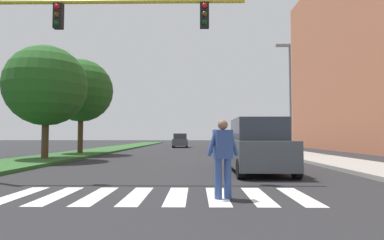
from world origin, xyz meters
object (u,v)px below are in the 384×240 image
pedestrian_performer (223,155)px  suv_crossing (257,147)px  street_lamp_right (289,88)px  tree_mid (46,86)px  traffic_light_gantry (56,40)px  sedan_midblock (222,142)px  tree_far (81,91)px  sedan_distant (180,141)px

pedestrian_performer → suv_crossing: 5.11m
street_lamp_right → suv_crossing: (-4.08, -9.59, -3.66)m
tree_mid → street_lamp_right: street_lamp_right is taller
tree_mid → traffic_light_gantry: tree_mid is taller
traffic_light_gantry → sedan_midblock: traffic_light_gantry is taller
traffic_light_gantry → tree_far: bearing=107.2°
tree_mid → sedan_distant: bearing=72.8°
tree_far → sedan_midblock: size_ratio=1.44×
pedestrian_performer → suv_crossing: bearing=71.0°
sedan_distant → traffic_light_gantry: bearing=-95.1°
traffic_light_gantry → suv_crossing: (6.62, 2.02, -3.41)m
traffic_light_gantry → sedan_midblock: bearing=69.4°
street_lamp_right → sedan_distant: bearing=117.4°
tree_far → pedestrian_performer: tree_far is taller
tree_far → sedan_distant: bearing=67.3°
traffic_light_gantry → pedestrian_performer: size_ratio=4.99×
pedestrian_performer → sedan_midblock: (1.71, 20.51, -0.14)m
traffic_light_gantry → street_lamp_right: 15.80m
tree_far → sedan_distant: (6.30, 15.04, -3.81)m
suv_crossing → sedan_midblock: 15.68m
tree_far → sedan_distant: 16.75m
sedan_midblock → tree_mid: bearing=-135.0°
suv_crossing → sedan_distant: 25.78m
pedestrian_performer → sedan_distant: (-2.49, 30.27, -0.17)m
traffic_light_gantry → street_lamp_right: (10.70, 11.62, 0.25)m
street_lamp_right → suv_crossing: street_lamp_right is taller
tree_far → suv_crossing: (10.46, -10.40, -3.64)m
tree_far → street_lamp_right: street_lamp_right is taller
tree_mid → suv_crossing: bearing=-26.5°
tree_mid → sedan_midblock: size_ratio=1.32×
tree_mid → pedestrian_performer: tree_mid is taller
traffic_light_gantry → pedestrian_performer: 6.64m
tree_mid → tree_far: bearing=90.3°
tree_far → pedestrian_performer: bearing=-60.0°
tree_far → traffic_light_gantry: (3.83, -12.42, -0.23)m
street_lamp_right → sedan_distant: 18.27m
tree_mid → sedan_midblock: (10.47, 10.48, -3.28)m
street_lamp_right → sedan_midblock: (-4.03, 6.09, -3.80)m
suv_crossing → sedan_midblock: size_ratio=1.00×
traffic_light_gantry → suv_crossing: bearing=17.0°
suv_crossing → sedan_midblock: suv_crossing is taller
tree_mid → suv_crossing: size_ratio=1.33×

